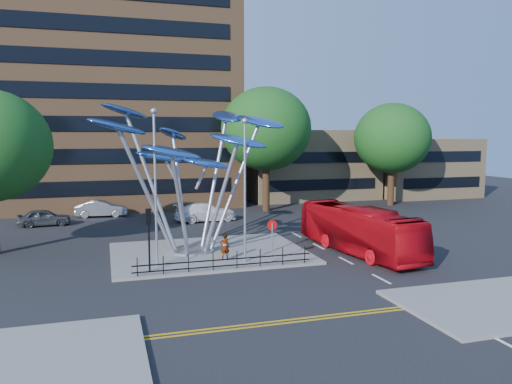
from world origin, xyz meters
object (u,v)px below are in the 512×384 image
object	(u,v)px
tree_right	(266,129)
pedestrian	(225,247)
parked_car_left	(44,217)
no_entry_sign_island	(272,234)
red_bus	(359,230)
leaf_sculpture	(189,145)
parked_car_right	(206,212)
street_lamp_right	(245,177)
street_lamp_left	(155,174)
parked_car_mid	(101,209)
tree_far	(392,138)
traffic_light_island	(149,226)

from	to	relation	value
tree_right	pedestrian	xyz separation A→B (m)	(-8.55, -18.32, -7.10)
tree_right	parked_car_left	distance (m)	21.48
no_entry_sign_island	red_bus	distance (m)	6.25
red_bus	pedestrian	bearing A→B (deg)	172.58
leaf_sculpture	no_entry_sign_island	size ratio (longest dim) A/B	5.19
red_bus	parked_car_right	xyz separation A→B (m)	(-6.98, 14.45, -0.71)
red_bus	parked_car_right	size ratio (longest dim) A/B	1.98
street_lamp_right	parked_car_right	bearing A→B (deg)	87.43
street_lamp_left	leaf_sculpture	bearing A→B (deg)	52.60
tree_right	street_lamp_left	world-z (taller)	tree_right
parked_car_mid	no_entry_sign_island	bearing A→B (deg)	-150.22
parked_car_right	tree_far	bearing A→B (deg)	-84.69
tree_right	leaf_sculpture	world-z (taller)	tree_right
pedestrian	tree_right	bearing A→B (deg)	-117.73
tree_far	traffic_light_island	bearing A→B (deg)	-144.16
leaf_sculpture	traffic_light_island	bearing A→B (deg)	-125.04
street_lamp_left	street_lamp_right	bearing A→B (deg)	-5.71
tree_right	street_lamp_left	size ratio (longest dim) A/B	1.38
parked_car_mid	parked_car_right	distance (m)	10.05
street_lamp_left	parked_car_left	size ratio (longest dim) A/B	2.14
traffic_light_island	parked_car_right	bearing A→B (deg)	68.28
traffic_light_island	pedestrian	world-z (taller)	traffic_light_island
leaf_sculpture	parked_car_right	world-z (taller)	leaf_sculpture
no_entry_sign_island	red_bus	size ratio (longest dim) A/B	0.23
tree_far	parked_car_right	bearing A→B (deg)	-169.13
parked_car_left	street_lamp_right	bearing A→B (deg)	-147.76
no_entry_sign_island	leaf_sculpture	bearing A→B (deg)	134.33
tree_right	red_bus	world-z (taller)	tree_right
no_entry_sign_island	parked_car_right	bearing A→B (deg)	93.06
tree_right	parked_car_mid	world-z (taller)	tree_right
tree_right	tree_far	bearing A→B (deg)	0.00
tree_right	no_entry_sign_island	bearing A→B (deg)	-107.12
tree_right	parked_car_mid	xyz separation A→B (m)	(-15.55, 1.00, -7.28)
no_entry_sign_island	pedestrian	size ratio (longest dim) A/B	1.56
tree_right	parked_car_mid	distance (m)	17.20
no_entry_sign_island	street_lamp_right	bearing A→B (deg)	162.13
tree_far	red_bus	size ratio (longest dim) A/B	1.01
parked_car_right	pedestrian	bearing A→B (deg)	167.56
leaf_sculpture	red_bus	bearing A→B (deg)	-17.00
street_lamp_left	no_entry_sign_island	xyz separation A→B (m)	(6.50, -0.98, -3.54)
street_lamp_left	pedestrian	size ratio (longest dim) A/B	5.59
street_lamp_right	parked_car_left	bearing A→B (deg)	127.07
street_lamp_left	parked_car_mid	bearing A→B (deg)	98.88
parked_car_left	parked_car_right	world-z (taller)	parked_car_right
leaf_sculpture	street_lamp_right	size ratio (longest dim) A/B	1.53
traffic_light_island	street_lamp_right	bearing A→B (deg)	5.19
traffic_light_island	parked_car_right	distance (m)	16.78
tree_far	parked_car_mid	size ratio (longest dim) A/B	2.37
street_lamp_left	parked_car_mid	world-z (taller)	street_lamp_left
tree_right	street_lamp_left	xyz separation A→B (m)	(-12.50, -18.50, -2.68)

